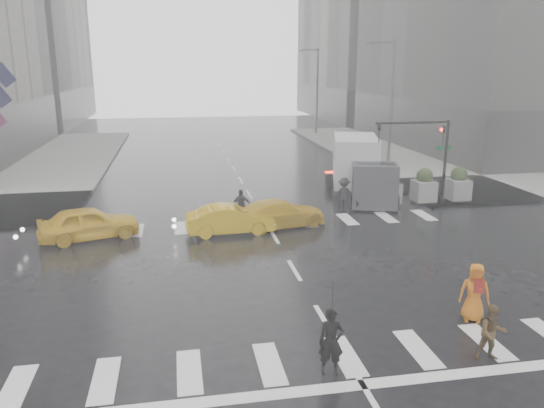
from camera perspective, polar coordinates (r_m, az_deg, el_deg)
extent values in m
plane|color=black|center=(19.57, 2.43, -7.13)|extent=(120.00, 120.00, 0.00)
cube|color=slate|center=(42.97, 23.15, 3.90)|extent=(35.00, 35.00, 0.15)
cube|color=#292625|center=(55.84, 26.29, 8.02)|extent=(26.05, 26.05, 4.40)
cube|color=#292625|center=(80.94, 14.02, 10.72)|extent=(26.05, 26.05, 4.40)
cylinder|color=black|center=(29.73, 18.12, 4.26)|extent=(0.16, 0.16, 4.50)
cylinder|color=black|center=(28.54, 14.88, 8.45)|extent=(4.00, 0.12, 0.12)
imported|color=black|center=(29.40, 17.91, 7.03)|extent=(0.16, 0.20, 1.00)
imported|color=black|center=(27.88, 11.43, 7.48)|extent=(0.16, 0.20, 1.00)
sphere|color=#FF190C|center=(29.32, 17.78, 7.61)|extent=(0.20, 0.20, 0.20)
cube|color=#0C5726|center=(29.87, 17.96, 5.78)|extent=(0.90, 0.03, 0.22)
cylinder|color=#59595B|center=(38.85, 12.70, 10.28)|extent=(0.20, 0.20, 9.00)
cylinder|color=#59595B|center=(38.44, 11.78, 16.71)|extent=(1.80, 0.12, 0.12)
cube|color=#59595B|center=(38.11, 10.46, 16.64)|extent=(0.50, 0.22, 0.15)
cylinder|color=#59595B|center=(57.77, 4.87, 11.93)|extent=(0.20, 0.20, 9.00)
cylinder|color=#59595B|center=(57.49, 4.07, 16.22)|extent=(1.80, 0.12, 0.12)
cube|color=#59595B|center=(57.28, 3.16, 16.14)|extent=(0.50, 0.22, 0.15)
cube|color=slate|center=(28.93, 12.44, 1.23)|extent=(1.10, 1.10, 1.10)
sphere|color=#203216|center=(28.76, 12.53, 2.78)|extent=(0.90, 0.90, 0.90)
cube|color=slate|center=(29.75, 16.00, 1.37)|extent=(1.10, 1.10, 1.10)
sphere|color=#203216|center=(29.58, 16.11, 2.88)|extent=(0.90, 0.90, 0.90)
cube|color=slate|center=(30.68, 19.36, 1.50)|extent=(1.10, 1.10, 1.10)
sphere|color=#203216|center=(30.52, 19.48, 2.97)|extent=(0.90, 0.90, 0.90)
cube|color=#100F38|center=(39.20, -26.91, 12.27)|extent=(1.54, 0.02, 1.66)
imported|color=black|center=(13.23, 6.39, -14.51)|extent=(0.68, 0.50, 1.69)
imported|color=black|center=(12.71, 6.54, -10.00)|extent=(1.11, 1.13, 0.88)
imported|color=#4C361B|center=(14.84, 22.61, -12.67)|extent=(0.80, 0.67, 1.48)
imported|color=#D1670E|center=(16.69, 20.95, -8.87)|extent=(1.02, 0.87, 1.76)
cube|color=maroon|center=(16.45, 21.36, -8.24)|extent=(0.32, 0.26, 0.40)
imported|color=black|center=(25.13, -3.32, -0.21)|extent=(0.97, 0.61, 1.63)
imported|color=black|center=(27.45, 7.73, 1.07)|extent=(1.23, 0.87, 1.72)
imported|color=#DBA40B|center=(24.07, -19.09, -1.94)|extent=(4.49, 2.81, 1.43)
imported|color=#DBA40B|center=(23.58, -4.51, -1.67)|extent=(3.97, 1.57, 1.28)
imported|color=#DBA40B|center=(24.51, 0.83, -1.00)|extent=(4.21, 2.71, 1.28)
cube|color=silver|center=(30.76, 8.92, 4.71)|extent=(2.37, 4.54, 2.66)
cube|color=#323237|center=(28.01, 10.96, 1.99)|extent=(2.27, 1.78, 2.27)
cube|color=black|center=(27.87, 11.03, 3.37)|extent=(1.97, 0.89, 0.89)
cylinder|color=black|center=(27.66, 9.02, 0.23)|extent=(0.28, 0.89, 0.89)
cylinder|color=black|center=(28.40, 12.97, 0.42)|extent=(0.28, 0.89, 0.89)
cylinder|color=black|center=(29.65, 7.65, 1.27)|extent=(0.28, 0.89, 0.89)
cylinder|color=black|center=(30.34, 11.38, 1.42)|extent=(0.28, 0.89, 0.89)
cylinder|color=black|center=(32.22, 6.15, 2.40)|extent=(0.28, 0.89, 0.89)
cylinder|color=black|center=(32.86, 9.62, 2.52)|extent=(0.28, 0.89, 0.89)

